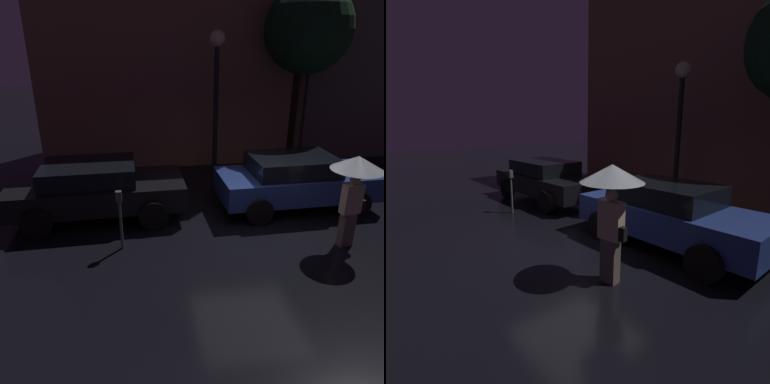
{
  "view_description": "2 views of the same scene",
  "coord_description": "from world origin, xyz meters",
  "views": [
    {
      "loc": [
        -2.47,
        -7.02,
        4.07
      ],
      "look_at": [
        -1.29,
        0.44,
        0.93
      ],
      "focal_mm": 35.0,
      "sensor_mm": 36.0,
      "label": 1
    },
    {
      "loc": [
        4.95,
        -3.99,
        2.55
      ],
      "look_at": [
        -0.39,
        0.38,
        0.99
      ],
      "focal_mm": 28.0,
      "sensor_mm": 36.0,
      "label": 2
    }
  ],
  "objects": [
    {
      "name": "street_tree",
      "position": [
        2.75,
        4.22,
        4.26
      ],
      "size": [
        2.57,
        2.57,
        5.57
      ],
      "color": "#473323",
      "rests_on": "ground"
    },
    {
      "name": "pedestrian_with_umbrella",
      "position": [
        1.78,
        -0.72,
        1.56
      ],
      "size": [
        1.01,
        1.01,
        1.96
      ],
      "rotation": [
        0.0,
        0.0,
        0.14
      ],
      "color": "#66564C",
      "rests_on": "ground"
    },
    {
      "name": "building_facade_right",
      "position": [
        6.35,
        6.5,
        3.34
      ],
      "size": [
        6.05,
        3.0,
        6.69
      ],
      "color": "#564C47",
      "rests_on": "ground"
    },
    {
      "name": "parked_car_blue",
      "position": [
        1.49,
        1.31,
        0.73
      ],
      "size": [
        3.99,
        1.88,
        1.36
      ],
      "rotation": [
        0.0,
        0.0,
        0.02
      ],
      "color": "navy",
      "rests_on": "ground"
    },
    {
      "name": "building_facade_left",
      "position": [
        -1.3,
        6.5,
        4.34
      ],
      "size": [
        8.14,
        3.0,
        8.69
      ],
      "color": "#8C664C",
      "rests_on": "ground"
    },
    {
      "name": "parked_car_black",
      "position": [
        -3.45,
        1.5,
        0.73
      ],
      "size": [
        4.11,
        1.97,
        1.36
      ],
      "rotation": [
        0.0,
        0.0,
        0.02
      ],
      "color": "black",
      "rests_on": "ground"
    },
    {
      "name": "parking_meter",
      "position": [
        -2.84,
        -0.13,
        0.79
      ],
      "size": [
        0.12,
        0.1,
        1.28
      ],
      "color": "#4C5154",
      "rests_on": "ground"
    },
    {
      "name": "ground_plane",
      "position": [
        0.0,
        0.0,
        0.0
      ],
      "size": [
        60.0,
        60.0,
        0.0
      ],
      "primitive_type": "plane",
      "color": "black"
    },
    {
      "name": "street_lamp_near",
      "position": [
        -0.05,
        3.86,
        3.04
      ],
      "size": [
        0.44,
        0.44,
        4.26
      ],
      "color": "black",
      "rests_on": "ground"
    }
  ]
}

